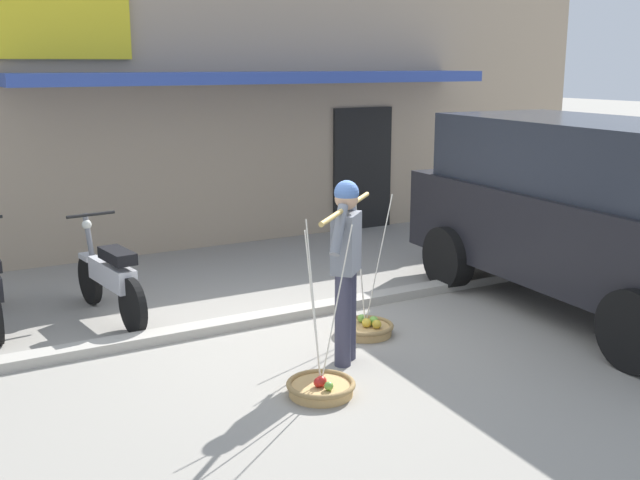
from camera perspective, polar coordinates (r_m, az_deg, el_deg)
ground_plane at (r=7.77m, az=-0.00°, el=-7.27°), size 90.00×90.00×0.00m
sidewalk_curb at (r=8.34m, az=-2.40°, el=-5.50°), size 20.00×0.24×0.10m
fruit_vendor at (r=6.87m, az=1.95°, el=-1.47°), size 1.15×1.07×1.70m
fruit_basket_left_side at (r=6.47m, az=0.07°, el=-10.84°), size 0.58×0.58×1.45m
fruit_basket_right_side at (r=7.84m, az=3.42°, el=-6.50°), size 0.58×0.58×1.45m
motorcycle_second_in_row at (r=8.50m, az=-15.34°, el=-2.75°), size 0.54×1.82×1.09m
parked_truck at (r=8.89m, az=20.00°, el=2.09°), size 2.43×4.93×2.10m
storefront_building at (r=13.96m, az=-9.38°, el=10.40°), size 13.00×6.00×4.20m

